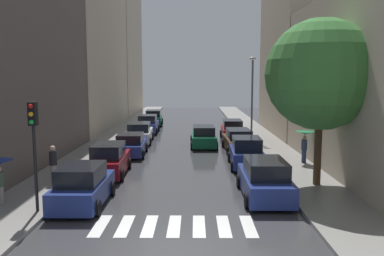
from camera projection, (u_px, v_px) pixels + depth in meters
The scene contains 23 objects.
ground_plane at pixel (187, 137), 36.25m from camera, with size 28.00×72.00×0.04m, color #3A3A3C.
sidewalk_left at pixel (115, 136), 36.28m from camera, with size 3.00×72.00×0.15m, color gray.
sidewalk_right at pixel (258, 136), 36.19m from camera, with size 3.00×72.00×0.15m, color gray.
crosswalk_stripes at pixel (174, 226), 14.55m from camera, with size 5.85×2.20×0.01m.
building_left_mid at pixel (82, 44), 41.69m from camera, with size 6.00×19.11×17.63m, color #B2A38C.
building_left_far at pixel (115, 30), 58.37m from camera, with size 6.00×14.60×24.59m, color #B2A38C.
building_right_mid at pixel (304, 41), 37.51m from camera, with size 6.00×13.84×17.58m, color #B2A38C.
parked_car_left_nearest at pixel (83, 187), 16.83m from camera, with size 2.06×4.26×1.75m.
parked_car_left_second at pixel (109, 160), 22.10m from camera, with size 2.06×4.45×1.79m.
parked_car_left_third at pixel (131, 145), 27.71m from camera, with size 2.21×4.22×1.54m.
parked_car_left_fourth at pixel (139, 133), 33.27m from camera, with size 2.30×4.86×1.66m.
parked_car_left_fifth at pixel (148, 124), 39.00m from camera, with size 2.11×4.22×1.77m.
parked_car_left_sixth at pixel (154, 118), 45.23m from camera, with size 2.15×4.42×1.73m.
parked_car_right_nearest at pixel (265, 180), 17.92m from camera, with size 2.16×4.80×1.77m.
parked_car_right_second at pixel (246, 153), 24.15m from camera, with size 2.12×4.11×1.82m.
parked_car_right_third at pixel (238, 141), 29.32m from camera, with size 2.19×4.77×1.64m.
parked_car_right_fourth at pixel (232, 130), 34.78m from camera, with size 2.04×4.51×1.74m.
car_midroad at pixel (204, 137), 31.35m from camera, with size 2.12×4.67×1.63m.
pedestrian_foreground at pixel (305, 139), 24.55m from camera, with size 1.16×1.16×1.94m.
pedestrian_far_side at pixel (53, 163), 19.93m from camera, with size 0.36×0.36×1.87m.
street_tree_right at pixel (321, 75), 19.04m from camera, with size 5.33×5.33×8.03m.
traffic_light_left_corner at pixel (33, 132), 15.33m from camera, with size 0.30×0.42×4.30m.
lamp_post_right at pixel (252, 92), 33.50m from camera, with size 0.60×0.28×6.93m.
Camera 1 is at (0.75, -11.85, 5.38)m, focal length 37.44 mm.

